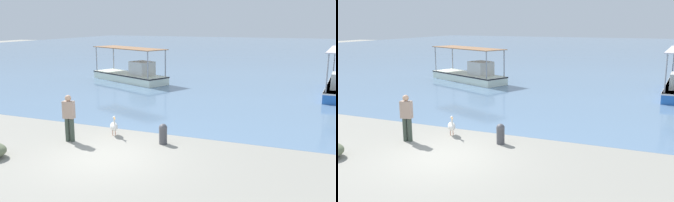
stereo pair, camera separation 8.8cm
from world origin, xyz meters
TOP-DOWN VIEW (x-y plane):
  - ground at (0.00, 0.00)m, footprint 120.00×120.00m
  - harbor_water at (0.00, 48.00)m, footprint 110.00×90.00m
  - fishing_boat_outer at (-6.35, 13.90)m, footprint 6.64×4.30m
  - pelican at (-0.91, 2.12)m, footprint 0.59×0.70m
  - mooring_bollard at (1.17, 1.93)m, footprint 0.30×0.30m
  - fisherman_standing at (-2.03, 0.94)m, footprint 0.43×0.29m

SIDE VIEW (x-z plane):
  - ground at x=0.00m, z-range 0.00..0.00m
  - harbor_water at x=0.00m, z-range 0.00..0.00m
  - pelican at x=-0.91m, z-range -0.02..0.78m
  - mooring_bollard at x=1.17m, z-range 0.02..0.75m
  - fishing_boat_outer at x=-6.35m, z-range -0.62..1.76m
  - fisherman_standing at x=-2.03m, z-range 0.06..1.75m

